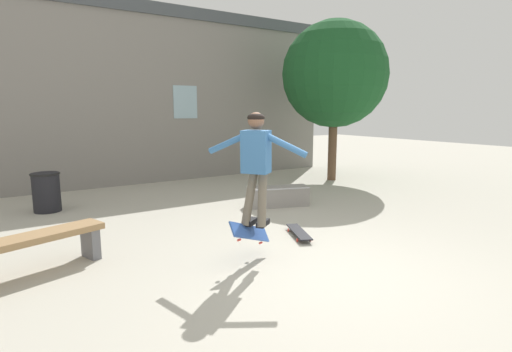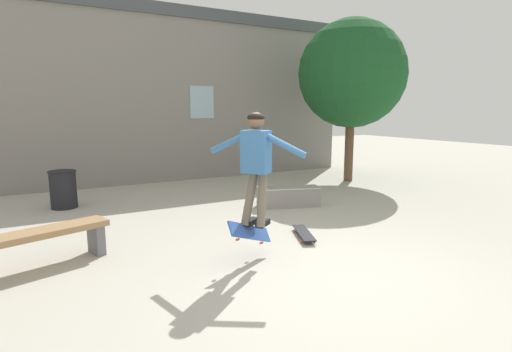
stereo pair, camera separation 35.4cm
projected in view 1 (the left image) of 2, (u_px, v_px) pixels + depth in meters
The scene contains 9 objects.
ground_plane at pixel (326, 273), 4.89m from camera, with size 40.00×40.00×0.00m, color #B2AD9E.
building_backdrop at pixel (136, 92), 10.54m from camera, with size 12.59×0.52×5.99m.
tree_right at pixel (335, 75), 10.91m from camera, with size 2.89×2.89×4.38m.
park_bench at pixel (22, 248), 4.70m from camera, with size 1.95×0.93×0.49m.
skate_ledge at pixel (278, 196), 8.25m from camera, with size 1.32×0.79×0.41m.
trash_bin at pixel (46, 191), 7.78m from camera, with size 0.54×0.54×0.77m.
skater at pixel (256, 159), 5.05m from camera, with size 0.83×1.15×1.46m.
skateboard_flipping at pixel (250, 232), 5.19m from camera, with size 0.75×0.47×0.46m.
skateboard_resting at pixel (299, 232), 6.29m from camera, with size 0.50×0.85×0.08m.
Camera 1 is at (-3.25, -3.41, 1.97)m, focal length 28.00 mm.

